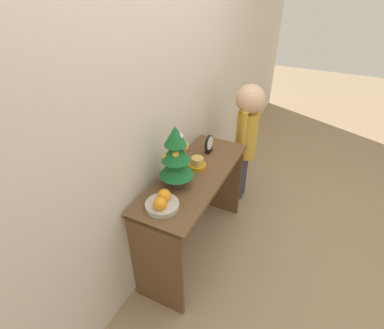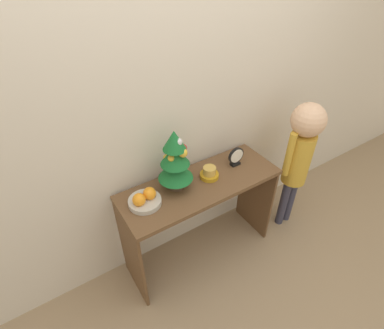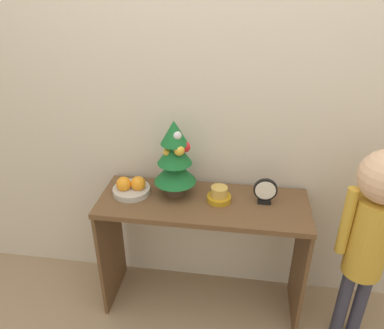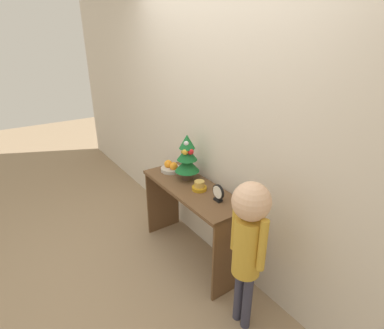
% 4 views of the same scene
% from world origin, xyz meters
% --- Properties ---
extents(ground_plane, '(12.00, 12.00, 0.00)m').
position_xyz_m(ground_plane, '(0.00, 0.00, 0.00)').
color(ground_plane, '#997F60').
extents(back_wall, '(7.00, 0.05, 2.50)m').
position_xyz_m(back_wall, '(0.00, 0.45, 1.25)').
color(back_wall, beige).
rests_on(back_wall, ground_plane).
extents(console_table, '(1.13, 0.41, 0.75)m').
position_xyz_m(console_table, '(0.00, 0.20, 0.57)').
color(console_table, brown).
rests_on(console_table, ground_plane).
extents(mini_tree, '(0.23, 0.23, 0.43)m').
position_xyz_m(mini_tree, '(-0.16, 0.26, 0.97)').
color(mini_tree, '#4C3828').
rests_on(mini_tree, console_table).
extents(fruit_bowl, '(0.21, 0.21, 0.10)m').
position_xyz_m(fruit_bowl, '(-0.40, 0.23, 0.78)').
color(fruit_bowl, '#B7B2A8').
rests_on(fruit_bowl, console_table).
extents(singing_bowl, '(0.13, 0.13, 0.08)m').
position_xyz_m(singing_bowl, '(0.08, 0.22, 0.78)').
color(singing_bowl, '#B78419').
rests_on(singing_bowl, console_table).
extents(desk_clock, '(0.13, 0.04, 0.15)m').
position_xyz_m(desk_clock, '(0.32, 0.24, 0.82)').
color(desk_clock, black).
rests_on(desk_clock, console_table).
extents(child_figure, '(0.30, 0.25, 1.16)m').
position_xyz_m(child_figure, '(0.83, 0.08, 0.79)').
color(child_figure, '#38384C').
rests_on(child_figure, ground_plane).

